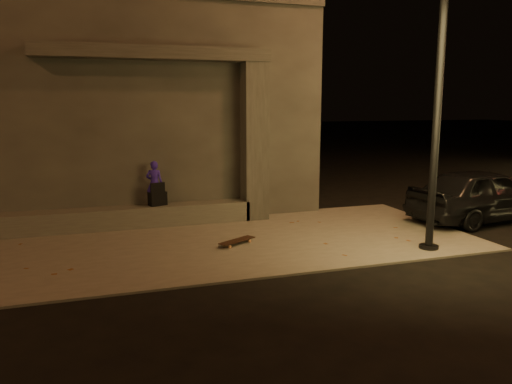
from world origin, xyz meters
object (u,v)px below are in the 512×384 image
object	(u,v)px
backpack	(157,197)
street_lamp_0	(444,8)
skateboard	(237,241)
column	(254,142)
skateboarder	(155,183)
car_a	(482,195)

from	to	relation	value
backpack	street_lamp_0	bearing A→B (deg)	-53.09
backpack	skateboard	size ratio (longest dim) A/B	0.64
backpack	skateboard	distance (m)	2.48
column	street_lamp_0	distance (m)	4.85
skateboarder	car_a	size ratio (longest dim) A/B	0.27
skateboarder	street_lamp_0	size ratio (longest dim) A/B	0.13
backpack	car_a	world-z (taller)	car_a
column	backpack	world-z (taller)	column
street_lamp_0	car_a	size ratio (longest dim) A/B	2.08
backpack	car_a	size ratio (longest dim) A/B	0.14
skateboarder	skateboard	xyz separation A→B (m)	(1.30, -2.07, -0.87)
skateboard	car_a	world-z (taller)	car_a
skateboarder	car_a	bearing A→B (deg)	-177.11
column	street_lamp_0	bearing A→B (deg)	-55.56
skateboard	street_lamp_0	distance (m)	5.58
car_a	skateboarder	bearing A→B (deg)	69.54
skateboarder	backpack	bearing A→B (deg)	-163.29
skateboarder	street_lamp_0	world-z (taller)	street_lamp_0
column	skateboard	bearing A→B (deg)	-116.26
column	skateboard	world-z (taller)	column
skateboard	car_a	size ratio (longest dim) A/B	0.22
column	car_a	xyz separation A→B (m)	(5.01, -1.80, -1.21)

